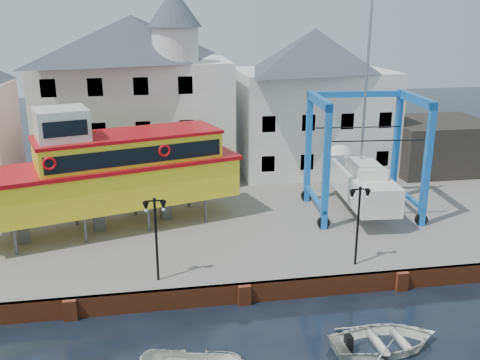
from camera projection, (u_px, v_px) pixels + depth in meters
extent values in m
plane|color=black|center=(244.00, 303.00, 25.61)|extent=(140.00, 140.00, 0.00)
cube|color=#69645E|center=(215.00, 213.00, 35.81)|extent=(44.00, 22.00, 1.00)
cube|color=brown|center=(244.00, 293.00, 25.57)|extent=(44.00, 0.25, 1.00)
cube|color=brown|center=(70.00, 310.00, 24.12)|extent=(0.60, 0.36, 1.00)
cube|color=brown|center=(244.00, 295.00, 25.41)|extent=(0.60, 0.36, 1.00)
cube|color=brown|center=(402.00, 281.00, 26.71)|extent=(0.60, 0.36, 1.00)
cube|color=silver|center=(137.00, 121.00, 40.56)|extent=(14.00, 8.00, 9.00)
pyramid|color=#41474C|center=(132.00, 38.00, 38.74)|extent=(14.00, 8.00, 3.20)
cube|color=black|center=(57.00, 176.00, 36.82)|extent=(1.00, 0.08, 1.20)
cube|color=black|center=(102.00, 174.00, 37.30)|extent=(1.00, 0.08, 1.20)
cube|color=black|center=(145.00, 171.00, 37.78)|extent=(1.00, 0.08, 1.20)
cube|color=black|center=(188.00, 169.00, 38.27)|extent=(1.00, 0.08, 1.20)
cube|color=black|center=(53.00, 133.00, 35.92)|extent=(1.00, 0.08, 1.20)
cube|color=black|center=(99.00, 131.00, 36.40)|extent=(1.00, 0.08, 1.20)
cube|color=black|center=(143.00, 130.00, 36.89)|extent=(1.00, 0.08, 1.20)
cube|color=black|center=(187.00, 128.00, 37.37)|extent=(1.00, 0.08, 1.20)
cube|color=black|center=(48.00, 88.00, 35.02)|extent=(1.00, 0.08, 1.20)
cube|color=black|center=(95.00, 87.00, 35.51)|extent=(1.00, 0.08, 1.20)
cube|color=black|center=(141.00, 86.00, 35.99)|extent=(1.00, 0.08, 1.20)
cube|color=black|center=(185.00, 85.00, 36.48)|extent=(1.00, 0.08, 1.20)
cylinder|color=silver|center=(175.00, 45.00, 37.09)|extent=(3.20, 3.20, 2.40)
cone|color=#41474C|center=(174.00, 7.00, 36.34)|extent=(3.80, 3.80, 2.60)
cube|color=silver|center=(312.00, 120.00, 43.44)|extent=(12.00, 8.00, 8.00)
pyramid|color=#41474C|center=(315.00, 49.00, 41.77)|extent=(12.00, 8.00, 3.20)
cube|color=black|center=(268.00, 164.00, 39.71)|extent=(1.00, 0.08, 1.20)
cube|color=black|center=(307.00, 162.00, 40.19)|extent=(1.00, 0.08, 1.20)
cube|color=black|center=(345.00, 160.00, 40.68)|extent=(1.00, 0.08, 1.20)
cube|color=black|center=(382.00, 158.00, 41.16)|extent=(1.00, 0.08, 1.20)
cube|color=black|center=(269.00, 124.00, 38.81)|extent=(1.00, 0.08, 1.20)
cube|color=black|center=(308.00, 123.00, 39.30)|extent=(1.00, 0.08, 1.20)
cube|color=black|center=(347.00, 121.00, 39.78)|extent=(1.00, 0.08, 1.20)
cube|color=black|center=(385.00, 120.00, 40.26)|extent=(1.00, 0.08, 1.20)
cube|color=black|center=(436.00, 145.00, 43.77)|extent=(8.00, 7.00, 4.00)
cylinder|color=black|center=(156.00, 242.00, 25.20)|extent=(0.12, 0.12, 4.00)
cube|color=black|center=(154.00, 201.00, 24.59)|extent=(0.90, 0.06, 0.06)
sphere|color=black|center=(154.00, 199.00, 24.56)|extent=(0.16, 0.16, 0.16)
cone|color=black|center=(146.00, 207.00, 24.60)|extent=(0.32, 0.32, 0.45)
sphere|color=white|center=(146.00, 210.00, 24.66)|extent=(0.18, 0.18, 0.18)
cone|color=black|center=(163.00, 206.00, 24.73)|extent=(0.32, 0.32, 0.45)
sphere|color=white|center=(164.00, 209.00, 24.78)|extent=(0.18, 0.18, 0.18)
cylinder|color=black|center=(358.00, 228.00, 26.81)|extent=(0.12, 0.12, 4.00)
cube|color=black|center=(360.00, 189.00, 26.20)|extent=(0.90, 0.06, 0.06)
sphere|color=black|center=(360.00, 188.00, 26.18)|extent=(0.16, 0.16, 0.16)
cone|color=black|center=(352.00, 195.00, 26.22)|extent=(0.32, 0.32, 0.45)
sphere|color=white|center=(352.00, 198.00, 26.27)|extent=(0.18, 0.18, 0.18)
cone|color=black|center=(368.00, 194.00, 26.34)|extent=(0.32, 0.32, 0.45)
sphere|color=white|center=(367.00, 197.00, 26.40)|extent=(0.18, 0.18, 0.18)
cylinder|color=#59595E|center=(15.00, 241.00, 28.29)|extent=(0.25, 0.25, 1.56)
cylinder|color=#59595E|center=(12.00, 222.00, 30.78)|extent=(0.25, 0.25, 1.56)
cylinder|color=#59595E|center=(85.00, 229.00, 29.81)|extent=(0.25, 0.25, 1.56)
cylinder|color=#59595E|center=(76.00, 213.00, 32.30)|extent=(0.25, 0.25, 1.56)
cylinder|color=#59595E|center=(148.00, 219.00, 31.33)|extent=(0.25, 0.25, 1.56)
cylinder|color=#59595E|center=(135.00, 204.00, 33.82)|extent=(0.25, 0.25, 1.56)
cylinder|color=#59595E|center=(206.00, 209.00, 32.86)|extent=(0.25, 0.25, 1.56)
cylinder|color=#59595E|center=(189.00, 195.00, 35.35)|extent=(0.25, 0.25, 1.56)
cube|color=#59595E|center=(23.00, 230.00, 29.75)|extent=(0.74, 0.67, 1.56)
cube|color=#59595E|center=(99.00, 218.00, 31.49)|extent=(0.74, 0.67, 1.56)
cube|color=#59595E|center=(166.00, 207.00, 33.23)|extent=(0.74, 0.67, 1.56)
cube|color=yellow|center=(114.00, 184.00, 31.35)|extent=(15.05, 7.87, 2.28)
cube|color=#B90C12|center=(112.00, 164.00, 30.98)|extent=(15.40, 8.12, 0.23)
cube|color=yellow|center=(129.00, 150.00, 31.20)|extent=(10.95, 6.30, 1.66)
cube|color=black|center=(137.00, 156.00, 29.64)|extent=(9.58, 2.86, 0.93)
cube|color=black|center=(121.00, 143.00, 32.72)|extent=(9.58, 2.86, 0.93)
cube|color=#B90C12|center=(128.00, 134.00, 30.92)|extent=(11.18, 6.46, 0.19)
cube|color=white|center=(62.00, 126.00, 29.14)|extent=(3.35, 3.35, 1.89)
cube|color=black|center=(65.00, 129.00, 27.94)|extent=(2.19, 0.69, 0.83)
torus|color=#B90C12|center=(49.00, 164.00, 27.60)|extent=(0.74, 0.34, 0.73)
torus|color=#B90C12|center=(164.00, 151.00, 30.21)|extent=(0.74, 0.34, 0.73)
cube|color=#0F58AE|center=(326.00, 169.00, 30.80)|extent=(0.40, 0.40, 7.47)
cylinder|color=black|center=(323.00, 223.00, 31.81)|extent=(0.77, 0.33, 0.75)
cube|color=#0F58AE|center=(308.00, 148.00, 35.52)|extent=(0.40, 0.40, 7.47)
cylinder|color=black|center=(306.00, 196.00, 36.52)|extent=(0.77, 0.33, 0.75)
cube|color=#0F58AE|center=(427.00, 166.00, 31.31)|extent=(0.40, 0.40, 7.47)
cylinder|color=black|center=(421.00, 219.00, 32.31)|extent=(0.77, 0.33, 0.75)
cube|color=#0F58AE|center=(396.00, 146.00, 36.02)|extent=(0.40, 0.40, 7.47)
cylinder|color=black|center=(392.00, 193.00, 37.03)|extent=(0.77, 0.33, 0.75)
cube|color=#0F58AE|center=(319.00, 101.00, 32.10)|extent=(0.81, 5.35, 0.52)
cube|color=#0F58AE|center=(315.00, 198.00, 33.96)|extent=(0.70, 5.34, 0.22)
cube|color=#0F58AE|center=(416.00, 99.00, 32.61)|extent=(0.81, 5.35, 0.52)
cube|color=#0F58AE|center=(407.00, 195.00, 34.46)|extent=(0.70, 5.34, 0.22)
cube|color=#0F58AE|center=(356.00, 94.00, 34.71)|extent=(6.41, 0.90, 0.37)
cube|color=white|center=(362.00, 184.00, 33.96)|extent=(3.10, 8.17, 1.71)
cone|color=white|center=(342.00, 164.00, 38.47)|extent=(2.58, 1.90, 2.45)
cube|color=#59595E|center=(361.00, 202.00, 34.32)|extent=(0.41, 1.93, 0.75)
cube|color=white|center=(366.00, 169.00, 33.10)|extent=(1.96, 3.33, 0.64)
cylinder|color=#99999E|center=(367.00, 76.00, 32.46)|extent=(0.17, 0.17, 11.73)
cube|color=black|center=(376.00, 141.00, 31.15)|extent=(5.79, 0.59, 0.05)
cube|color=black|center=(356.00, 127.00, 34.80)|extent=(5.79, 0.59, 0.05)
imported|color=white|center=(384.00, 348.00, 22.21)|extent=(4.73, 3.46, 0.95)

